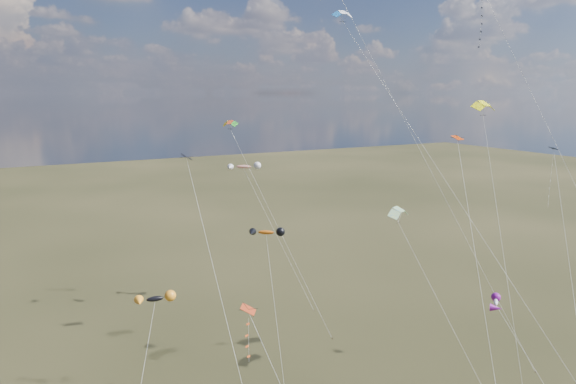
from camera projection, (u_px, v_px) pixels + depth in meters
name	position (u px, v px, depth m)	size (l,w,h in m)	color
diamond_black_high	(495.00, 46.00, 46.96)	(1.74, 24.39, 38.02)	black
diamond_navy_tall	(339.00, 12.00, 58.30)	(13.42, 22.92, 43.67)	#0F1251
diamond_black_mid	(205.00, 232.00, 42.38)	(1.52, 15.02, 23.20)	black
diamond_red_low	(253.00, 342.00, 35.70)	(4.56, 7.44, 13.97)	#A33214
diamond_navy_right	(553.00, 189.00, 50.45)	(12.67, 15.36, 23.16)	#0D1A4B
diamond_orange_center	(475.00, 248.00, 38.20)	(10.00, 17.37, 24.94)	#BF2E00
parafoil_yellow	(484.00, 104.00, 51.58)	(8.85, 14.90, 28.08)	yellow
parafoil_blue_white	(345.00, 16.00, 53.20)	(10.01, 28.84, 37.24)	blue
parafoil_striped	(399.00, 210.00, 50.39)	(3.25, 15.95, 17.86)	#FFFC28
parafoil_tricolor	(231.00, 124.00, 64.17)	(8.10, 14.65, 25.34)	gold
novelty_black_orange	(155.00, 299.00, 44.97)	(5.83, 7.36, 11.23)	black
novelty_orange_black	(266.00, 233.00, 45.62)	(3.42, 10.06, 16.67)	#C35810
novelty_white_purple	(497.00, 303.00, 40.65)	(3.40, 10.83, 12.48)	silver
novelty_redwhite_stripe	(244.00, 167.00, 68.43)	(8.59, 9.53, 19.34)	red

